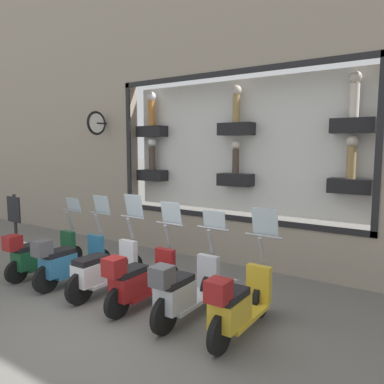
% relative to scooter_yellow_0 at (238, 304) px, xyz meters
% --- Properties ---
extents(ground_plane, '(120.00, 120.00, 0.00)m').
position_rel_scooter_yellow_0_xyz_m(ground_plane, '(-0.53, 1.72, -0.49)').
color(ground_plane, '#66635E').
extents(building_facade, '(1.24, 36.00, 10.32)m').
position_rel_scooter_yellow_0_xyz_m(building_facade, '(3.07, 1.72, 4.79)').
color(building_facade, gray).
rests_on(building_facade, ground_plane).
extents(scooter_yellow_0, '(1.81, 0.61, 1.70)m').
position_rel_scooter_yellow_0_xyz_m(scooter_yellow_0, '(0.00, 0.00, 0.00)').
color(scooter_yellow_0, black).
rests_on(scooter_yellow_0, ground_plane).
extents(scooter_silver_1, '(1.81, 0.61, 1.58)m').
position_rel_scooter_yellow_0_xyz_m(scooter_silver_1, '(-0.00, 0.90, 0.00)').
color(scooter_silver_1, black).
rests_on(scooter_silver_1, ground_plane).
extents(scooter_red_2, '(1.80, 0.61, 1.65)m').
position_rel_scooter_yellow_0_xyz_m(scooter_red_2, '(-0.01, 1.80, -0.01)').
color(scooter_red_2, black).
rests_on(scooter_red_2, ground_plane).
extents(scooter_white_3, '(1.81, 0.60, 1.72)m').
position_rel_scooter_yellow_0_xyz_m(scooter_white_3, '(0.06, 2.70, -0.04)').
color(scooter_white_3, black).
rests_on(scooter_white_3, ground_plane).
extents(scooter_teal_4, '(1.80, 0.61, 1.64)m').
position_rel_scooter_yellow_0_xyz_m(scooter_teal_4, '(-0.01, 3.61, -0.01)').
color(scooter_teal_4, black).
rests_on(scooter_teal_4, ground_plane).
extents(scooter_green_5, '(1.79, 0.61, 1.52)m').
position_rel_scooter_yellow_0_xyz_m(scooter_green_5, '(-0.02, 4.51, -0.03)').
color(scooter_green_5, black).
rests_on(scooter_green_5, ground_plane).
extents(shop_sign_post, '(0.36, 0.45, 1.61)m').
position_rel_scooter_yellow_0_xyz_m(shop_sign_post, '(0.04, 5.41, 0.38)').
color(shop_sign_post, '#232326').
rests_on(shop_sign_post, ground_plane).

